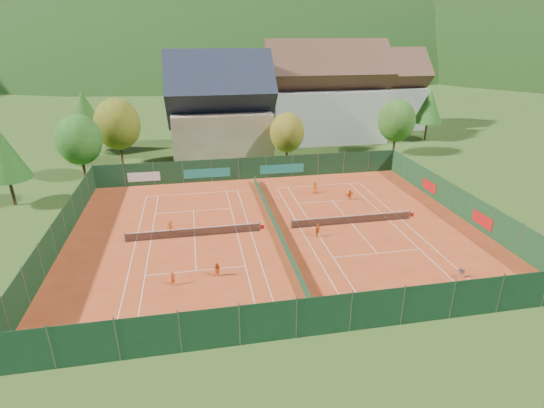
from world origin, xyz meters
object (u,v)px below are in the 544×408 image
at_px(player_left_far, 170,228).
at_px(player_left_mid, 217,270).
at_px(ball_hopper, 461,272).
at_px(player_right_near, 317,231).
at_px(player_right_far_b, 350,195).
at_px(hotel_block_b, 380,94).
at_px(player_left_near, 173,279).
at_px(chalet, 220,112).
at_px(hotel_block_a, 325,98).
at_px(player_right_far_a, 315,187).

bearing_deg(player_left_far, player_left_mid, 116.38).
bearing_deg(ball_hopper, player_left_mid, 168.92).
distance_m(player_right_near, player_right_far_b, 10.72).
height_order(hotel_block_b, player_right_near, hotel_block_b).
bearing_deg(player_right_near, player_left_mid, 175.75).
distance_m(player_left_near, player_left_far, 9.14).
bearing_deg(chalet, hotel_block_a, 17.53).
bearing_deg(player_right_far_b, player_left_far, 0.36).
bearing_deg(chalet, player_right_far_b, -61.10).
bearing_deg(chalet, ball_hopper, -68.96).
xyz_separation_m(hotel_block_b, player_right_far_b, (-19.93, -37.67, -5.99)).
bearing_deg(player_left_far, player_left_near, 94.42).
xyz_separation_m(chalet, player_right_far_b, (13.07, -23.67, -6.00)).
bearing_deg(hotel_block_a, hotel_block_b, 29.74).
relative_size(ball_hopper, player_right_far_b, 0.64).
relative_size(hotel_block_b, player_left_mid, 13.62).
relative_size(hotel_block_a, player_left_far, 14.45).
relative_size(ball_hopper, player_left_mid, 0.63).
height_order(chalet, player_left_near, chalet).
distance_m(player_right_near, player_right_far_a, 11.92).
xyz_separation_m(hotel_block_a, player_left_near, (-25.80, -44.25, -6.78)).
bearing_deg(player_right_far_a, player_right_far_b, 125.64).
xyz_separation_m(chalet, hotel_block_a, (19.00, 6.00, 0.76)).
bearing_deg(player_right_near, player_left_near, 171.30).
xyz_separation_m(hotel_block_b, ball_hopper, (-17.07, -55.42, -6.06)).
xyz_separation_m(player_right_near, player_right_far_b, (6.43, 8.58, -0.05)).
distance_m(hotel_block_b, player_right_far_a, 42.23).
bearing_deg(player_right_far_b, player_right_far_a, -55.84).
bearing_deg(player_right_far_a, ball_hopper, 93.56).
bearing_deg(player_left_near, player_right_far_b, -8.65).
bearing_deg(player_left_mid, hotel_block_b, 88.34).
bearing_deg(player_left_far, hotel_block_b, -131.53).
xyz_separation_m(ball_hopper, player_left_far, (-23.20, 12.30, 0.19)).
bearing_deg(player_left_near, player_left_mid, -35.21).
height_order(hotel_block_b, ball_hopper, hotel_block_b).
relative_size(player_left_mid, player_right_far_b, 1.01).
distance_m(chalet, player_left_near, 39.31).
xyz_separation_m(player_left_mid, player_right_far_a, (13.03, 16.91, 0.11)).
relative_size(player_left_far, player_right_far_b, 1.19).
xyz_separation_m(player_left_mid, player_right_near, (9.95, 5.40, 0.05)).
height_order(player_left_mid, player_left_far, player_left_far).
height_order(player_left_mid, player_right_far_b, player_left_mid).
xyz_separation_m(hotel_block_b, player_left_near, (-39.80, -52.25, -6.02)).
bearing_deg(player_left_mid, chalet, 118.42).
relative_size(ball_hopper, player_right_near, 0.59).
distance_m(chalet, player_right_far_b, 27.70).
xyz_separation_m(player_right_far_a, player_right_far_b, (3.35, -2.94, -0.12)).
bearing_deg(player_left_near, ball_hopper, -52.85).
xyz_separation_m(ball_hopper, player_right_far_b, (-2.86, 17.75, 0.07)).
relative_size(hotel_block_b, player_right_near, 12.70).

